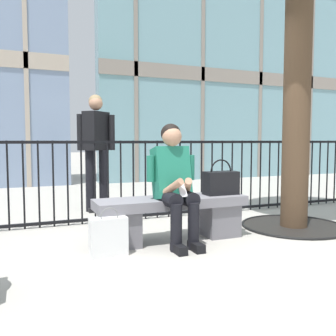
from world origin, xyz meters
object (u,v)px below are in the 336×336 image
(handbag_on_bench, at_px, (221,182))
(stone_bench, at_px, (172,214))
(bystander_at_railing, at_px, (96,143))
(seated_person_with_phone, at_px, (175,180))
(shopping_bag, at_px, (108,236))

(handbag_on_bench, bearing_deg, stone_bench, 179.01)
(stone_bench, distance_m, handbag_on_bench, 0.66)
(handbag_on_bench, bearing_deg, bystander_at_railing, 117.23)
(seated_person_with_phone, height_order, bystander_at_railing, bystander_at_railing)
(seated_person_with_phone, relative_size, shopping_bag, 2.70)
(stone_bench, relative_size, bystander_at_railing, 0.94)
(seated_person_with_phone, relative_size, handbag_on_bench, 3.13)
(bystander_at_railing, bearing_deg, shopping_bag, -98.68)
(stone_bench, height_order, handbag_on_bench, handbag_on_bench)
(stone_bench, distance_m, shopping_bag, 0.78)
(stone_bench, xyz_separation_m, bystander_at_railing, (-0.40, 1.90, 0.73))
(seated_person_with_phone, bearing_deg, handbag_on_bench, 11.13)
(handbag_on_bench, distance_m, shopping_bag, 1.39)
(seated_person_with_phone, bearing_deg, stone_bench, 79.71)
(seated_person_with_phone, height_order, shopping_bag, seated_person_with_phone)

